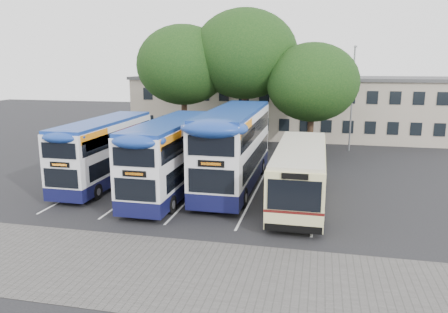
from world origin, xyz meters
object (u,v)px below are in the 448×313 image
lamp_post (352,93)px  bus_dd_left (105,149)px  tree_mid (245,54)px  bus_single (300,171)px  tree_right (312,82)px  bus_dd_mid (171,154)px  bus_dd_right (234,145)px  tree_left (183,65)px

lamp_post → bus_dd_left: lamp_post is taller
tree_mid → bus_dd_left: size_ratio=1.22×
tree_mid → bus_single: tree_mid is taller
tree_right → bus_dd_mid: bearing=-122.8°
tree_mid → bus_dd_mid: size_ratio=1.15×
tree_mid → bus_dd_right: size_ratio=1.03×
lamp_post → bus_dd_mid: bearing=-125.9°
tree_mid → tree_right: (5.75, -1.43, -2.24)m
bus_dd_left → bus_single: size_ratio=0.93×
tree_mid → bus_dd_left: tree_mid is taller
bus_dd_right → bus_single: (4.18, -2.21, -0.90)m
bus_dd_mid → bus_dd_right: 4.02m
tree_left → tree_right: 11.07m
tree_left → tree_right: (10.97, -0.64, -1.33)m
bus_single → lamp_post: bearing=77.0°
lamp_post → tree_left: 14.75m
tree_right → bus_dd_right: tree_right is taller
bus_dd_left → bus_dd_mid: 5.02m
tree_right → bus_dd_right: (-4.39, -9.87, -3.40)m
tree_left → bus_dd_mid: bearing=-75.8°
lamp_post → bus_dd_right: size_ratio=0.77×
tree_mid → bus_dd_mid: tree_mid is taller
tree_mid → bus_dd_mid: bearing=-98.5°
bus_dd_mid → tree_right: bearing=57.2°
lamp_post → tree_right: size_ratio=0.98×
lamp_post → bus_single: 16.13m
tree_right → bus_dd_mid: size_ratio=0.88×
tree_right → bus_dd_left: bearing=-139.2°
tree_mid → bus_single: (5.53, -13.50, -6.54)m
lamp_post → bus_dd_right: 15.47m
tree_mid → bus_dd_right: tree_mid is taller
tree_right → bus_single: tree_right is taller
tree_right → bus_dd_mid: (-7.76, -12.05, -3.69)m
bus_dd_right → bus_dd_left: bearing=-172.8°
bus_dd_left → bus_single: bus_dd_left is taller
lamp_post → tree_left: bearing=-169.4°
bus_single → tree_right: bearing=89.0°
tree_mid → lamp_post: bearing=11.7°
tree_mid → bus_dd_left: 15.38m
tree_right → bus_dd_right: 11.33m
bus_dd_mid → bus_dd_right: size_ratio=0.90×
bus_dd_left → lamp_post: bearing=41.7°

